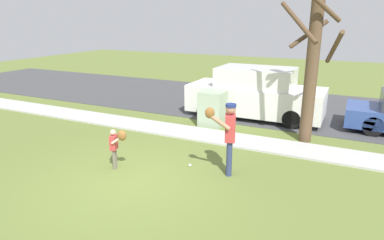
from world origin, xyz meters
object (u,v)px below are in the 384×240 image
at_px(person_adult, 228,131).
at_px(person_child, 116,143).
at_px(utility_cabinet, 212,109).
at_px(parked_van_white, 255,94).
at_px(street_tree_near, 312,65).
at_px(baseball, 190,165).

height_order(person_adult, person_child, person_adult).
distance_m(utility_cabinet, parked_van_white, 1.99).
bearing_deg(person_adult, person_child, 0.46).
relative_size(person_adult, utility_cabinet, 1.44).
distance_m(person_adult, utility_cabinet, 4.00).
bearing_deg(street_tree_near, parked_van_white, 138.28).
xyz_separation_m(person_adult, street_tree_near, (1.35, 3.27, 1.25)).
height_order(person_child, baseball, person_child).
bearing_deg(utility_cabinet, street_tree_near, -4.42).
bearing_deg(person_child, street_tree_near, 27.67).
bearing_deg(street_tree_near, utility_cabinet, 175.58).
bearing_deg(baseball, utility_cabinet, 103.51).
height_order(person_adult, baseball, person_adult).
height_order(utility_cabinet, parked_van_white, parked_van_white).
xyz_separation_m(person_child, utility_cabinet, (0.73, 4.44, -0.08)).
relative_size(person_child, street_tree_near, 0.24).
bearing_deg(street_tree_near, person_adult, -112.40).
relative_size(utility_cabinet, street_tree_near, 0.28).
xyz_separation_m(person_adult, person_child, (-2.58, -0.92, -0.40)).
bearing_deg(person_child, baseball, 11.23).
bearing_deg(person_adult, parked_van_white, -100.39).
bearing_deg(utility_cabinet, baseball, -76.49).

